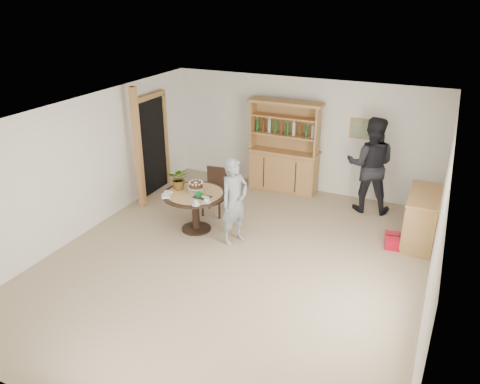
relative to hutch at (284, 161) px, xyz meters
name	(u,v)px	position (x,y,z in m)	size (l,w,h in m)	color
ground	(235,262)	(0.30, -3.24, -0.69)	(7.00, 7.00, 0.00)	tan
room_shell	(234,164)	(0.30, -3.23, 1.05)	(6.04, 7.04, 2.52)	white
doorway	(151,143)	(-2.63, -1.24, 0.42)	(0.13, 1.10, 2.18)	black
pine_post	(138,149)	(-2.40, -2.04, 0.56)	(0.12, 0.12, 2.50)	tan
hutch	(284,161)	(0.00, 0.00, 0.00)	(1.62, 0.54, 2.04)	#B0874A
sideboard	(422,218)	(3.04, -1.24, -0.22)	(0.54, 1.26, 0.94)	#B0874A
dining_table	(195,201)	(-0.85, -2.51, -0.08)	(1.20, 1.20, 0.76)	black
dining_chair	(215,188)	(-0.86, -1.68, -0.15)	(0.46, 0.46, 0.95)	black
birthday_cake	(196,186)	(-0.85, -2.46, 0.19)	(0.30, 0.30, 0.20)	white
flower_vase	(179,178)	(-1.20, -2.46, 0.28)	(0.38, 0.33, 0.42)	#3F7233
gift_tray	(202,196)	(-0.63, -2.63, 0.10)	(0.30, 0.20, 0.08)	black
coffee_cup_a	(207,200)	(-0.45, -2.79, 0.11)	(0.15, 0.15, 0.09)	silver
coffee_cup_b	(196,203)	(-0.57, -2.96, 0.11)	(0.15, 0.15, 0.08)	silver
napkins	(167,195)	(-1.26, -2.82, 0.09)	(0.24, 0.33, 0.03)	white
teen_boy	(234,201)	(0.00, -2.61, 0.10)	(0.58, 0.38, 1.59)	gray
adult_person	(370,165)	(1.91, -0.28, 0.29)	(0.95, 0.74, 1.96)	black
red_suitcase	(402,242)	(2.80, -1.57, -0.59)	(0.66, 0.49, 0.21)	red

